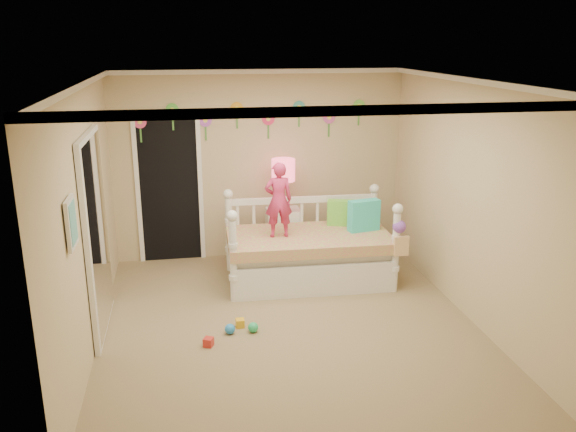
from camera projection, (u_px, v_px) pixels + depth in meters
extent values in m
cube|color=#7F684C|center=(289.00, 324.00, 6.45)|extent=(4.00, 4.50, 0.01)
cube|color=white|center=(289.00, 81.00, 5.69)|extent=(4.00, 4.50, 0.01)
cube|color=tan|center=(260.00, 165.00, 8.19)|extent=(4.00, 0.01, 2.60)
cube|color=tan|center=(86.00, 220.00, 5.73)|extent=(0.01, 4.50, 2.60)
cube|color=tan|center=(470.00, 201.00, 6.41)|extent=(0.01, 4.50, 2.60)
cube|color=#2AD4D2|center=(364.00, 215.00, 7.52)|extent=(0.42, 0.22, 0.40)
cube|color=#74D340|center=(341.00, 213.00, 7.74)|extent=(0.38, 0.24, 0.34)
imported|color=#CB2E5F|center=(278.00, 200.00, 7.21)|extent=(0.35, 0.23, 0.94)
cube|color=white|center=(283.00, 235.00, 8.16)|extent=(0.46, 0.35, 0.75)
sphere|color=#F42089|center=(283.00, 203.00, 8.02)|extent=(0.19, 0.19, 0.19)
cylinder|color=#F42089|center=(283.00, 188.00, 7.96)|extent=(0.03, 0.03, 0.40)
cylinder|color=#FF4C66|center=(283.00, 170.00, 7.89)|extent=(0.32, 0.32, 0.30)
cube|color=black|center=(169.00, 188.00, 8.04)|extent=(0.90, 0.04, 2.07)
cube|color=white|center=(97.00, 235.00, 6.09)|extent=(0.07, 1.30, 2.10)
cube|color=white|center=(71.00, 223.00, 4.82)|extent=(0.05, 0.34, 0.42)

